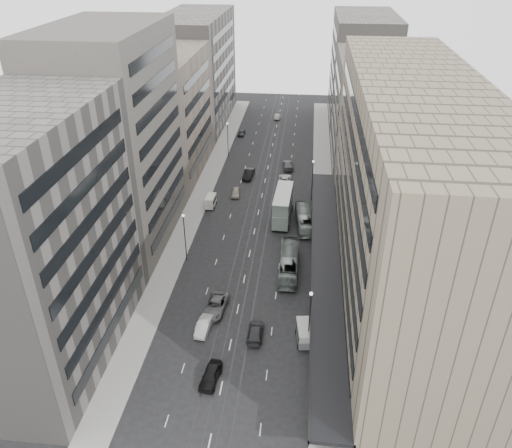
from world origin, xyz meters
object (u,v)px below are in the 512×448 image
at_px(bus_far, 304,219).
at_px(panel_van, 211,201).
at_px(sedan_1, 204,326).
at_px(sedan_2, 216,306).
at_px(sedan_0, 211,375).
at_px(double_decker, 283,205).
at_px(bus_near, 289,263).
at_px(vw_microbus, 304,333).

xyz_separation_m(bus_far, panel_van, (-17.70, 5.52, -0.15)).
bearing_deg(sedan_1, sedan_2, 83.39).
bearing_deg(sedan_0, bus_far, 81.74).
relative_size(panel_van, sedan_1, 0.83).
bearing_deg(double_decker, bus_near, -80.79).
distance_m(double_decker, sedan_0, 39.11).
bearing_deg(double_decker, panel_van, 168.11).
relative_size(double_decker, panel_van, 2.80).
xyz_separation_m(bus_near, sedan_1, (-10.32, -14.37, -0.87)).
distance_m(bus_near, panel_van, 25.07).
distance_m(bus_far, sedan_0, 37.91).
bearing_deg(panel_van, sedan_1, -79.19).
xyz_separation_m(bus_near, double_decker, (-1.90, 16.00, 1.38)).
bearing_deg(sedan_2, sedan_1, -95.75).
xyz_separation_m(bus_near, vw_microbus, (2.68, -14.86, -0.33)).
bearing_deg(panel_van, sedan_0, -77.67).
bearing_deg(double_decker, vw_microbus, -79.11).
relative_size(bus_near, double_decker, 1.12).
bearing_deg(bus_near, sedan_2, 46.96).
relative_size(vw_microbus, sedan_1, 1.00).
height_order(bus_near, vw_microbus, bus_near).
bearing_deg(sedan_1, double_decker, 79.33).
bearing_deg(bus_near, sedan_1, 54.04).
height_order(panel_van, sedan_2, panel_van).
relative_size(bus_near, panel_van, 3.14).
relative_size(bus_near, vw_microbus, 2.59).
relative_size(bus_far, double_decker, 0.99).
distance_m(bus_near, vw_microbus, 15.10).
xyz_separation_m(bus_near, panel_van, (-15.72, 19.53, -0.34)).
distance_m(panel_van, sedan_1, 34.33).
bearing_deg(sedan_0, bus_near, 77.60).
relative_size(bus_near, sedan_0, 2.46).
bearing_deg(vw_microbus, sedan_2, 151.80).
distance_m(bus_far, vw_microbus, 28.87).
bearing_deg(sedan_2, vw_microbus, -15.01).
distance_m(bus_near, sedan_1, 17.71).
height_order(double_decker, vw_microbus, double_decker).
relative_size(bus_near, sedan_1, 2.61).
relative_size(double_decker, sedan_0, 2.19).
bearing_deg(bus_far, sedan_0, 68.73).
bearing_deg(bus_far, sedan_1, 60.34).
height_order(bus_near, sedan_2, bus_near).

